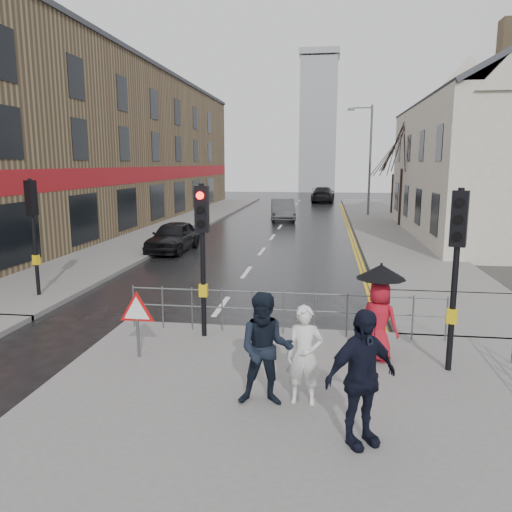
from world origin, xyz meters
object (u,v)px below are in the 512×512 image
(pedestrian_b, at_px, (266,349))
(pedestrian_with_umbrella, at_px, (380,307))
(car_parked, at_px, (173,237))
(pedestrian_d, at_px, (361,378))
(car_mid, at_px, (283,210))
(pedestrian_a, at_px, (304,355))

(pedestrian_b, height_order, pedestrian_with_umbrella, pedestrian_with_umbrella)
(car_parked, bearing_deg, pedestrian_d, -61.05)
(car_parked, relative_size, car_mid, 0.89)
(pedestrian_a, distance_m, pedestrian_with_umbrella, 2.44)
(pedestrian_d, height_order, car_parked, pedestrian_d)
(car_mid, bearing_deg, pedestrian_a, -92.13)
(pedestrian_with_umbrella, distance_m, pedestrian_d, 3.16)
(pedestrian_with_umbrella, bearing_deg, pedestrian_b, -132.67)
(pedestrian_b, bearing_deg, pedestrian_with_umbrella, 43.16)
(pedestrian_b, relative_size, car_parked, 0.46)
(pedestrian_a, height_order, car_mid, pedestrian_a)
(pedestrian_b, xyz_separation_m, pedestrian_with_umbrella, (1.97, 2.13, 0.16))
(pedestrian_d, bearing_deg, pedestrian_a, 93.12)
(pedestrian_a, height_order, pedestrian_d, pedestrian_d)
(car_mid, bearing_deg, pedestrian_with_umbrella, -88.69)
(pedestrian_a, distance_m, car_mid, 27.70)
(car_parked, bearing_deg, pedestrian_b, -64.20)
(pedestrian_with_umbrella, height_order, pedestrian_d, pedestrian_d)
(car_parked, height_order, car_mid, car_mid)
(pedestrian_a, xyz_separation_m, car_mid, (-2.73, 27.56, -0.20))
(pedestrian_d, distance_m, car_parked, 16.94)
(pedestrian_a, relative_size, pedestrian_with_umbrella, 0.84)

